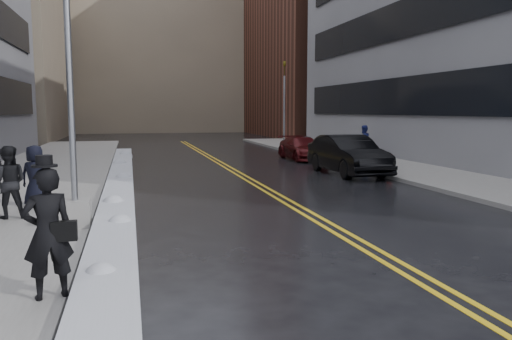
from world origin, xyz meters
TOP-DOWN VIEW (x-y plane):
  - ground at (0.00, 0.00)m, footprint 160.00×160.00m
  - sidewalk_west at (-5.75, 10.00)m, footprint 5.50×50.00m
  - sidewalk_east at (10.00, 10.00)m, footprint 4.00×50.00m
  - lane_line_left at (2.35, 10.00)m, footprint 0.12×50.00m
  - lane_line_right at (2.65, 10.00)m, footprint 0.12×50.00m
  - snow_ridge at (-2.45, 8.00)m, footprint 0.90×30.00m
  - building_east_far at (19.00, 42.00)m, footprint 14.00×20.00m
  - building_far at (2.00, 60.00)m, footprint 36.00×16.00m
  - lamppost at (-3.30, 2.00)m, footprint 0.65×0.65m
  - fire_hydrant at (9.00, 10.00)m, footprint 0.26×0.26m
  - traffic_signal at (8.50, 24.00)m, footprint 0.16×0.20m
  - pedestrian_fedora at (-3.20, -2.47)m, footprint 0.77×0.61m
  - pedestrian_b at (-4.94, 3.33)m, footprint 0.89×0.71m
  - pedestrian_c at (-4.58, 4.76)m, footprint 0.94×0.76m
  - pedestrian_east at (10.88, 16.37)m, footprint 1.06×0.97m
  - car_black at (7.02, 10.06)m, footprint 1.87×5.17m
  - car_maroon at (7.30, 16.76)m, footprint 1.84×4.47m

SIDE VIEW (x-z plane):
  - ground at x=0.00m, z-range 0.00..0.00m
  - lane_line_left at x=2.35m, z-range 0.00..0.01m
  - lane_line_right at x=2.65m, z-range 0.00..0.01m
  - sidewalk_west at x=-5.75m, z-range 0.00..0.15m
  - sidewalk_east at x=10.00m, z-range 0.00..0.15m
  - snow_ridge at x=-2.45m, z-range 0.00..0.34m
  - fire_hydrant at x=9.00m, z-range 0.18..0.91m
  - car_maroon at x=7.30m, z-range 0.00..1.30m
  - car_black at x=7.02m, z-range 0.00..1.69m
  - pedestrian_c at x=-4.58m, z-range 0.15..1.82m
  - pedestrian_b at x=-4.94m, z-range 0.15..1.91m
  - pedestrian_east at x=10.88m, z-range 0.15..1.91m
  - pedestrian_fedora at x=-3.20m, z-range 0.15..1.99m
  - lamppost at x=-3.30m, z-range -1.28..6.35m
  - traffic_signal at x=8.50m, z-range 0.40..6.40m
  - building_far at x=2.00m, z-range 0.00..22.00m
  - building_east_far at x=19.00m, z-range 0.00..28.00m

